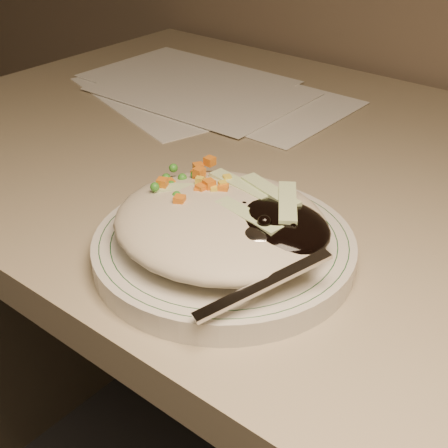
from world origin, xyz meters
The scene contains 5 objects.
desk centered at (0.00, 1.38, 0.54)m, with size 1.40×0.70×0.74m.
plate centered at (-0.10, 1.17, 0.75)m, with size 0.23×0.23×0.02m, color silver.
plate_rim centered at (-0.10, 1.17, 0.76)m, with size 0.22×0.22×0.00m.
meal centered at (-0.09, 1.17, 0.78)m, with size 0.21×0.19×0.05m.
papers centered at (-0.40, 1.49, 0.74)m, with size 0.42×0.31×0.00m.
Camera 1 is at (0.20, 0.81, 1.06)m, focal length 50.00 mm.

